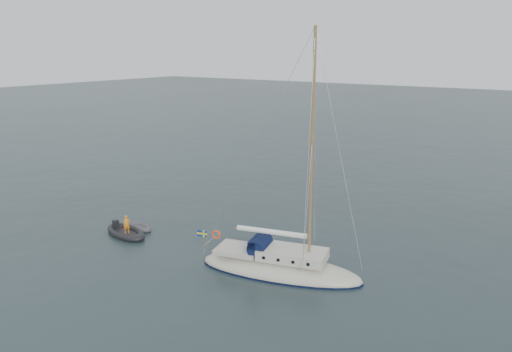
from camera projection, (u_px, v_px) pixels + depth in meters
The scene contains 4 objects.
ground at pixel (261, 257), 31.65m from camera, with size 300.00×300.00×0.00m, color black.
sailboat at pixel (280, 255), 29.15m from camera, with size 10.28×3.08×14.64m.
dinghy at pixel (139, 227), 36.49m from camera, with size 2.53×1.14×0.36m.
rib at pixel (126, 232), 35.30m from camera, with size 3.98×1.81×1.52m.
Camera 1 is at (16.31, -24.42, 12.88)m, focal length 35.00 mm.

